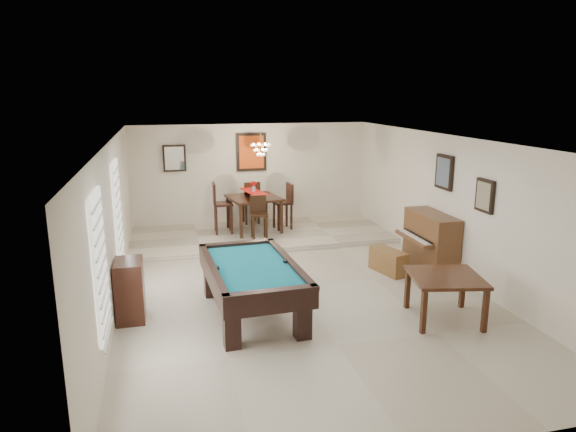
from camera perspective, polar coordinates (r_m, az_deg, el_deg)
name	(u,v)px	position (r m, az deg, el deg)	size (l,w,h in m)	color
ground_plane	(296,287)	(9.22, 0.90, -7.89)	(6.00, 9.00, 0.02)	beige
wall_back	(251,175)	(13.14, -4.08, 4.53)	(6.00, 0.04, 2.60)	silver
wall_front	(424,330)	(4.84, 14.92, -12.17)	(6.00, 0.04, 2.60)	silver
wall_left	(113,226)	(8.58, -18.83, -1.07)	(0.04, 9.00, 2.60)	silver
wall_right	(452,206)	(10.00, 17.80, 1.02)	(0.04, 9.00, 2.60)	silver
ceiling	(297,140)	(8.61, 0.96, 8.50)	(6.00, 9.00, 0.04)	white
dining_step	(261,235)	(12.20, -2.98, -2.13)	(6.00, 2.50, 0.12)	beige
window_left_front	(100,264)	(6.45, -20.17, -5.02)	(0.06, 1.00, 1.70)	white
window_left_rear	(118,212)	(9.14, -18.39, 0.48)	(0.06, 1.00, 1.70)	white
pool_table	(252,290)	(7.98, -3.99, -8.25)	(1.30, 2.40, 0.80)	black
square_table	(444,298)	(8.17, 16.98, -8.67)	(1.02, 1.02, 0.70)	black
upright_piano	(424,243)	(10.17, 14.92, -2.87)	(0.76, 1.35, 1.13)	brown
piano_bench	(388,261)	(10.01, 11.08, -4.94)	(0.32, 0.81, 0.45)	brown
apothecary_chest	(130,290)	(8.16, -17.17, -7.89)	(0.41, 0.62, 0.93)	black
dining_table	(254,211)	(12.28, -3.79, 0.53)	(1.15, 1.15, 0.95)	black
flower_vase	(254,186)	(12.16, -3.83, 3.32)	(0.16, 0.16, 0.27)	red
dining_chair_south	(259,218)	(11.55, -3.22, -0.22)	(0.36, 0.36, 0.98)	black
dining_chair_north	(251,202)	(13.00, -4.18, 1.55)	(0.40, 0.40, 1.08)	black
dining_chair_west	(223,208)	(12.13, -7.22, 0.89)	(0.44, 0.44, 1.20)	black
dining_chair_east	(283,206)	(12.41, -0.60, 1.08)	(0.41, 0.41, 1.11)	black
chandelier	(261,145)	(11.76, -3.06, 7.90)	(0.44, 0.44, 0.60)	#FFE5B2
back_painting	(251,152)	(13.02, -4.09, 7.11)	(0.75, 0.06, 0.95)	#D84C14
back_mirror	(174,158)	(12.85, -12.51, 6.29)	(0.55, 0.06, 0.65)	white
right_picture_upper	(444,172)	(10.12, 16.98, 4.69)	(0.06, 0.55, 0.65)	slate
right_picture_lower	(485,196)	(9.08, 21.03, 2.11)	(0.06, 0.45, 0.55)	gray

